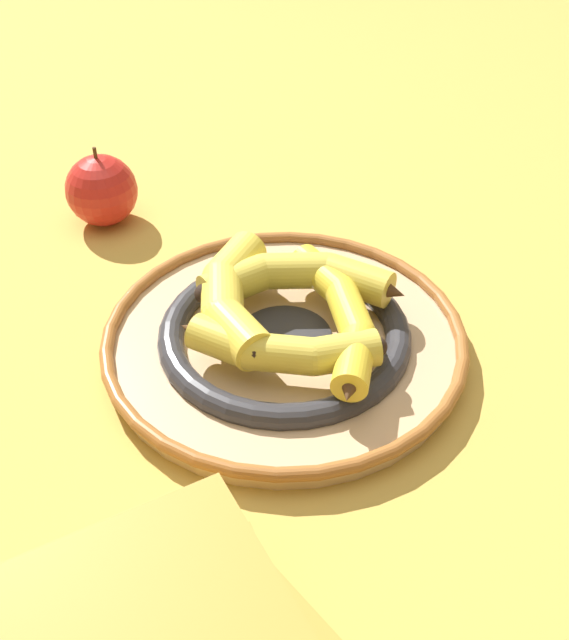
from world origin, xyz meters
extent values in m
plane|color=gold|center=(0.00, 0.00, 0.00)|extent=(2.80, 2.80, 0.00)
cylinder|color=tan|center=(-0.03, -0.01, 0.01)|extent=(0.31, 0.31, 0.02)
torus|color=#2D2D33|center=(-0.03, -0.01, 0.02)|extent=(0.23, 0.23, 0.02)
cylinder|color=#2D2D33|center=(-0.03, -0.01, 0.02)|extent=(0.09, 0.09, 0.00)
torus|color=#995B28|center=(-0.03, -0.01, 0.02)|extent=(0.33, 0.33, 0.01)
cylinder|color=gold|center=(-0.01, 0.05, 0.05)|extent=(0.06, 0.04, 0.03)
cylinder|color=gold|center=(-0.06, 0.04, 0.05)|extent=(0.06, 0.05, 0.03)
cylinder|color=gold|center=(-0.10, 0.01, 0.05)|extent=(0.06, 0.06, 0.03)
sphere|color=gold|center=(-0.03, 0.05, 0.05)|extent=(0.03, 0.03, 0.03)
sphere|color=gold|center=(-0.08, 0.03, 0.05)|extent=(0.03, 0.03, 0.03)
cone|color=#472D19|center=(0.02, 0.06, 0.05)|extent=(0.03, 0.03, 0.02)
sphere|color=black|center=(-0.12, -0.01, 0.05)|extent=(0.02, 0.02, 0.02)
cylinder|color=yellow|center=(-0.11, 0.01, 0.05)|extent=(0.05, 0.07, 0.03)
cylinder|color=yellow|center=(-0.07, -0.04, 0.05)|extent=(0.07, 0.06, 0.03)
cylinder|color=yellow|center=(-0.02, -0.07, 0.05)|extent=(0.07, 0.05, 0.03)
sphere|color=yellow|center=(-0.10, -0.02, 0.05)|extent=(0.03, 0.03, 0.03)
sphere|color=yellow|center=(-0.05, -0.06, 0.05)|extent=(0.03, 0.03, 0.03)
cone|color=#472D19|center=(-0.12, 0.04, 0.05)|extent=(0.03, 0.03, 0.02)
sphere|color=black|center=(0.01, -0.08, 0.05)|extent=(0.02, 0.02, 0.02)
cylinder|color=gold|center=(-0.06, -0.08, 0.05)|extent=(0.06, 0.04, 0.03)
cylinder|color=gold|center=(0.00, -0.06, 0.05)|extent=(0.07, 0.06, 0.03)
cylinder|color=gold|center=(0.03, -0.01, 0.05)|extent=(0.05, 0.07, 0.03)
sphere|color=gold|center=(-0.03, -0.08, 0.05)|extent=(0.03, 0.03, 0.03)
sphere|color=gold|center=(0.02, -0.04, 0.05)|extent=(0.03, 0.03, 0.03)
cone|color=#472D19|center=(-0.09, -0.09, 0.05)|extent=(0.03, 0.03, 0.03)
sphere|color=black|center=(0.04, 0.02, 0.05)|extent=(0.02, 0.02, 0.02)
cylinder|color=yellow|center=(0.05, -0.04, 0.05)|extent=(0.05, 0.06, 0.04)
cylinder|color=yellow|center=(0.03, 0.01, 0.05)|extent=(0.06, 0.07, 0.04)
cylinder|color=yellow|center=(-0.02, 0.04, 0.05)|extent=(0.06, 0.05, 0.04)
sphere|color=yellow|center=(0.05, -0.01, 0.05)|extent=(0.04, 0.04, 0.04)
sphere|color=yellow|center=(0.01, 0.03, 0.05)|extent=(0.04, 0.04, 0.04)
cone|color=#472D19|center=(0.06, -0.06, 0.05)|extent=(0.03, 0.04, 0.03)
sphere|color=black|center=(-0.04, 0.05, 0.05)|extent=(0.02, 0.02, 0.02)
sphere|color=red|center=(0.27, -0.07, 0.04)|extent=(0.08, 0.08, 0.08)
cylinder|color=#4C3319|center=(0.27, -0.07, 0.08)|extent=(0.00, 0.00, 0.01)
camera|label=1|loc=(-0.32, 0.40, 0.46)|focal=42.00mm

